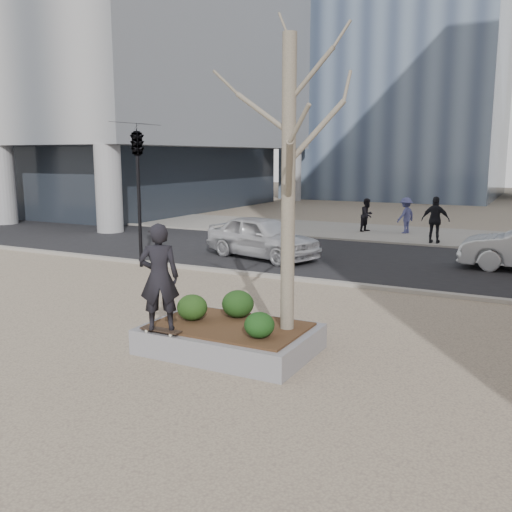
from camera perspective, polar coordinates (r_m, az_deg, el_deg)
The scene contains 16 objects.
ground at distance 11.05m, azimuth -7.17°, elevation -8.58°, with size 120.00×120.00×0.00m, color gray.
street at distance 19.85m, azimuth 9.38°, elevation -0.26°, with size 60.00×8.00×0.02m, color black.
far_sidewalk at distance 26.52m, azimuth 14.10°, elevation 2.15°, with size 60.00×6.00×0.02m, color gray.
planter at distance 10.47m, azimuth -2.63°, elevation -8.27°, with size 3.00×2.00×0.45m, color gray.
planter_mulch at distance 10.40m, azimuth -2.64°, elevation -6.99°, with size 2.70×1.70×0.04m, color #382314.
sycamore_tree at distance 9.76m, azimuth 3.30°, elevation 11.65°, with size 2.80×2.80×6.60m, color gray, non-canonical shape.
shrub_left at distance 10.68m, azimuth -6.40°, elevation -5.13°, with size 0.57×0.57×0.48m, color #133410.
shrub_middle at distance 10.80m, azimuth -1.83°, elevation -4.80°, with size 0.61×0.61×0.52m, color #103310.
shrub_right at distance 9.62m, azimuth 0.34°, elevation -6.92°, with size 0.51×0.51×0.44m, color black.
skateboard at distance 10.16m, azimuth -9.50°, elevation -7.43°, with size 0.78×0.20×0.07m, color black, non-canonical shape.
skateboarder at distance 9.91m, azimuth -9.66°, elevation -2.08°, with size 0.68×0.45×1.86m, color black.
police_car at distance 19.58m, azimuth 0.63°, elevation 1.93°, with size 1.72×4.28×1.46m, color silver.
pedestrian_a at distance 26.91m, azimuth 11.05°, elevation 4.05°, with size 0.74×0.58×1.53m, color black.
pedestrian_b at distance 26.68m, azimuth 14.74°, elevation 3.95°, with size 1.05×0.60×1.62m, color #43477A.
pedestrian_c at distance 23.94m, azimuth 17.51°, elevation 3.46°, with size 1.10×0.46×1.87m, color black.
traffic_light_near at distance 18.31m, azimuth -11.63°, elevation 5.88°, with size 0.60×2.48×4.50m, color black, non-canonical shape.
Camera 1 is at (5.99, -8.60, 3.51)m, focal length 40.00 mm.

